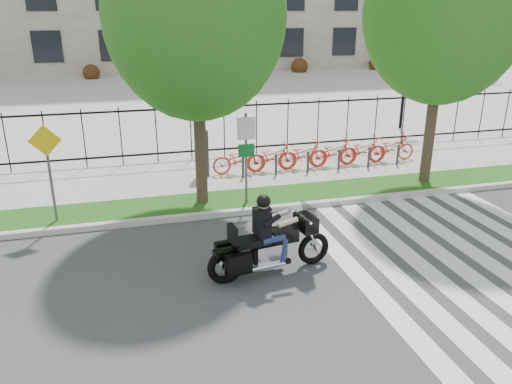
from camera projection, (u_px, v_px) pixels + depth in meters
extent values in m
plane|color=#3D3D40|center=(260.00, 296.00, 9.64)|extent=(120.00, 120.00, 0.00)
cube|color=beige|center=(219.00, 214.00, 13.34)|extent=(60.00, 0.20, 0.15)
cube|color=#1D5114|center=(214.00, 203.00, 14.11)|extent=(60.00, 1.50, 0.15)
cube|color=#A3A098|center=(200.00, 176.00, 16.37)|extent=(60.00, 3.50, 0.15)
cube|color=#A3A098|center=(157.00, 94.00, 32.30)|extent=(80.00, 34.00, 0.10)
cylinder|color=black|center=(404.00, 86.00, 22.27)|extent=(0.14, 0.14, 4.00)
cylinder|color=black|center=(409.00, 42.00, 21.61)|extent=(0.06, 0.70, 0.70)
sphere|color=white|center=(402.00, 39.00, 21.49)|extent=(0.36, 0.36, 0.36)
sphere|color=white|center=(416.00, 39.00, 21.66)|extent=(0.36, 0.36, 0.36)
cylinder|color=#372A1E|center=(200.00, 139.00, 13.39)|extent=(0.32, 0.32, 3.57)
ellipsoid|color=#135415|center=(195.00, 15.00, 12.30)|extent=(4.56, 4.56, 5.24)
cylinder|color=#372A1E|center=(431.00, 123.00, 15.09)|extent=(0.32, 0.32, 3.66)
ellipsoid|color=#135415|center=(445.00, 11.00, 13.99)|extent=(4.56, 4.56, 5.24)
cube|color=#2D2D33|center=(203.00, 154.00, 15.88)|extent=(0.35, 0.25, 1.50)
imported|color=red|center=(239.00, 159.00, 16.27)|extent=(1.77, 0.62, 0.93)
cylinder|color=#2D2D33|center=(243.00, 167.00, 15.86)|extent=(0.08, 0.08, 0.70)
imported|color=red|center=(272.00, 157.00, 16.54)|extent=(1.77, 0.62, 0.93)
cylinder|color=#2D2D33|center=(276.00, 165.00, 16.13)|extent=(0.08, 0.08, 0.70)
imported|color=red|center=(303.00, 155.00, 16.81)|extent=(1.77, 0.62, 0.93)
cylinder|color=#2D2D33|center=(308.00, 162.00, 16.39)|extent=(0.08, 0.08, 0.70)
imported|color=red|center=(333.00, 152.00, 17.08)|extent=(1.77, 0.62, 0.93)
cylinder|color=#2D2D33|center=(339.00, 160.00, 16.66)|extent=(0.08, 0.08, 0.70)
imported|color=red|center=(362.00, 150.00, 17.34)|extent=(1.77, 0.62, 0.93)
cylinder|color=#2D2D33|center=(369.00, 157.00, 16.93)|extent=(0.08, 0.08, 0.70)
imported|color=red|center=(391.00, 148.00, 17.61)|extent=(1.77, 0.62, 0.93)
cylinder|color=#2D2D33|center=(398.00, 155.00, 17.20)|extent=(0.08, 0.08, 0.70)
cylinder|color=#59595B|center=(246.00, 159.00, 13.54)|extent=(0.07, 0.07, 2.50)
cube|color=white|center=(246.00, 128.00, 13.22)|extent=(0.50, 0.03, 0.60)
cube|color=#0C6626|center=(246.00, 150.00, 13.42)|extent=(0.45, 0.03, 0.35)
cylinder|color=#59595B|center=(50.00, 176.00, 12.35)|extent=(0.07, 0.07, 2.40)
cube|color=yellow|center=(45.00, 141.00, 12.00)|extent=(0.78, 0.03, 0.78)
torus|color=black|center=(313.00, 248.00, 10.78)|extent=(0.74, 0.24, 0.73)
torus|color=black|center=(226.00, 266.00, 10.03)|extent=(0.79, 0.27, 0.77)
cube|color=black|center=(306.00, 223.00, 10.47)|extent=(0.40, 0.62, 0.32)
cube|color=#26262B|center=(309.00, 211.00, 10.42)|extent=(0.23, 0.55, 0.32)
cube|color=silver|center=(269.00, 252.00, 10.34)|extent=(0.68, 0.45, 0.42)
cube|color=black|center=(283.00, 235.00, 10.34)|extent=(0.63, 0.44, 0.28)
cube|color=black|center=(252.00, 241.00, 10.09)|extent=(0.79, 0.48, 0.15)
cube|color=black|center=(233.00, 234.00, 9.86)|extent=(0.16, 0.37, 0.36)
cube|color=black|center=(239.00, 264.00, 9.76)|extent=(0.55, 0.24, 0.42)
cube|color=black|center=(227.00, 251.00, 10.31)|extent=(0.55, 0.24, 0.42)
cube|color=black|center=(262.00, 222.00, 10.04)|extent=(0.31, 0.46, 0.55)
sphere|color=tan|center=(264.00, 203.00, 9.91)|extent=(0.24, 0.24, 0.24)
sphere|color=black|center=(264.00, 201.00, 9.90)|extent=(0.29, 0.29, 0.29)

